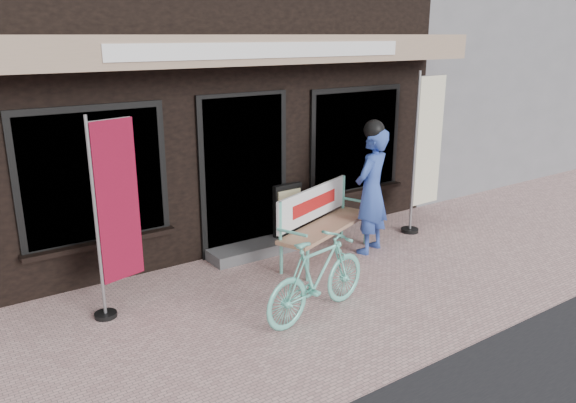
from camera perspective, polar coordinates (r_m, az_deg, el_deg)
ground at (r=6.52m, az=4.68°, el=-10.12°), size 70.00×70.00×0.00m
storefront at (r=10.15m, az=-13.65°, el=16.54°), size 7.00×6.77×6.00m
neighbor_right_near at (r=15.78m, az=16.79°, el=15.49°), size 10.00×7.00×5.60m
bench at (r=7.58m, az=3.35°, el=-1.60°), size 1.81×1.05×0.96m
person at (r=7.74m, az=8.48°, el=1.32°), size 0.74×0.62×1.85m
bicycle at (r=6.04m, az=3.01°, el=-7.64°), size 1.54×0.68×0.90m
nobori_red at (r=6.17m, az=-17.21°, el=-1.12°), size 0.65×0.29×2.18m
nobori_cream at (r=8.73m, az=13.82°, el=5.10°), size 0.71×0.27×2.43m
menu_stand at (r=8.02m, az=-0.05°, el=-1.28°), size 0.45×0.11×0.90m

